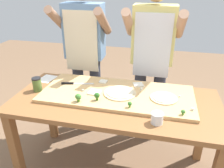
{
  "coord_description": "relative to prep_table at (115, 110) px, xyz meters",
  "views": [
    {
      "loc": [
        0.33,
        -1.55,
        1.69
      ],
      "look_at": [
        -0.04,
        0.07,
        0.87
      ],
      "focal_mm": 35.81,
      "sensor_mm": 36.0,
      "label": 1
    }
  ],
  "objects": [
    {
      "name": "recipe_note",
      "position": [
        -0.74,
        0.25,
        0.1
      ],
      "size": [
        0.16,
        0.19,
        0.0
      ],
      "primitive_type": "cube",
      "rotation": [
        0.0,
        0.0,
        -0.12
      ],
      "color": "white",
      "rests_on": "prep_table"
    },
    {
      "name": "pizza_whole_white_garlic",
      "position": [
        0.39,
        0.06,
        0.14
      ],
      "size": [
        0.22,
        0.22,
        0.02
      ],
      "color": "beige",
      "rests_on": "cutting_board"
    },
    {
      "name": "sauce_jar",
      "position": [
        -0.7,
        0.01,
        0.16
      ],
      "size": [
        0.08,
        0.08,
        0.12
      ],
      "color": "#517033",
      "rests_on": "prep_table"
    },
    {
      "name": "chefs_knife",
      "position": [
        -0.42,
        0.15,
        0.14
      ],
      "size": [
        0.29,
        0.09,
        0.02
      ],
      "color": "#B7BABF",
      "rests_on": "cutting_board"
    },
    {
      "name": "flour_cup",
      "position": [
        0.35,
        -0.25,
        0.14
      ],
      "size": [
        0.08,
        0.08,
        0.08
      ],
      "color": "white",
      "rests_on": "prep_table"
    },
    {
      "name": "pizza_slice_far_left",
      "position": [
        -0.17,
        0.25,
        0.14
      ],
      "size": [
        0.07,
        0.07,
        0.01
      ],
      "primitive_type": "cube",
      "rotation": [
        0.0,
        0.0,
        -0.05
      ],
      "color": "silver",
      "rests_on": "cutting_board"
    },
    {
      "name": "cheese_crumble_b",
      "position": [
        -0.29,
        0.04,
        0.14
      ],
      "size": [
        0.02,
        0.02,
        0.02
      ],
      "primitive_type": "cube",
      "rotation": [
        0.0,
        0.0,
        0.48
      ],
      "color": "white",
      "rests_on": "cutting_board"
    },
    {
      "name": "broccoli_floret_front_left",
      "position": [
        -0.13,
        -0.08,
        0.17
      ],
      "size": [
        0.04,
        0.04,
        0.07
      ],
      "color": "#366618",
      "rests_on": "cutting_board"
    },
    {
      "name": "broccoli_floret_front_mid",
      "position": [
        0.14,
        -0.13,
        0.16
      ],
      "size": [
        0.03,
        0.03,
        0.05
      ],
      "color": "#3F7220",
      "rests_on": "cutting_board"
    },
    {
      "name": "pizza_slice_far_right",
      "position": [
        -0.18,
        0.03,
        0.14
      ],
      "size": [
        0.1,
        0.1,
        0.01
      ],
      "primitive_type": "cube",
      "rotation": [
        0.0,
        0.0,
        -0.12
      ],
      "color": "silver",
      "rests_on": "cutting_board"
    },
    {
      "name": "pizza_whole_cheese_artichoke",
      "position": [
        0.03,
        0.07,
        0.14
      ],
      "size": [
        0.27,
        0.27,
        0.02
      ],
      "color": "beige",
      "rests_on": "cutting_board"
    },
    {
      "name": "cheese_crumble_d",
      "position": [
        0.2,
        0.17,
        0.14
      ],
      "size": [
        0.03,
        0.03,
        0.02
      ],
      "primitive_type": "cube",
      "rotation": [
        0.0,
        0.0,
        0.87
      ],
      "color": "silver",
      "rests_on": "cutting_board"
    },
    {
      "name": "prep_table",
      "position": [
        0.0,
        0.0,
        0.0
      ],
      "size": [
        1.7,
        0.77,
        0.77
      ],
      "color": "brown",
      "rests_on": "ground"
    },
    {
      "name": "cheese_crumble_c",
      "position": [
        0.6,
        -0.07,
        0.14
      ],
      "size": [
        0.03,
        0.03,
        0.02
      ],
      "primitive_type": "cube",
      "rotation": [
        0.0,
        0.0,
        1.11
      ],
      "color": "silver",
      "rests_on": "cutting_board"
    },
    {
      "name": "cutting_board",
      "position": [
        0.0,
        0.08,
        0.12
      ],
      "size": [
        1.27,
        0.55,
        0.03
      ],
      "primitive_type": "cube",
      "color": "tan",
      "rests_on": "prep_table"
    },
    {
      "name": "cook_right",
      "position": [
        0.24,
        0.59,
        0.33
      ],
      "size": [
        0.54,
        0.39,
        1.67
      ],
      "color": "#333847",
      "rests_on": "ground"
    },
    {
      "name": "pizza_slice_near_right",
      "position": [
        0.16,
        0.26,
        0.14
      ],
      "size": [
        0.11,
        0.11,
        0.01
      ],
      "primitive_type": "cube",
      "rotation": [
        0.0,
        0.0,
        0.35
      ],
      "color": "silver",
      "rests_on": "cutting_board"
    },
    {
      "name": "broccoli_floret_back_left",
      "position": [
        -0.26,
        -0.14,
        0.17
      ],
      "size": [
        0.05,
        0.05,
        0.07
      ],
      "color": "#487A23",
      "rests_on": "cutting_board"
    },
    {
      "name": "broccoli_floret_back_right",
      "position": [
        0.52,
        -0.14,
        0.15
      ],
      "size": [
        0.03,
        0.03,
        0.04
      ],
      "color": "#487A23",
      "rests_on": "cutting_board"
    },
    {
      "name": "ground_plane",
      "position": [
        0.0,
        0.0,
        -0.66
      ],
      "size": [
        8.0,
        8.0,
        0.0
      ],
      "primitive_type": "plane",
      "color": "brown"
    },
    {
      "name": "cook_left",
      "position": [
        -0.45,
        0.59,
        0.33
      ],
      "size": [
        0.54,
        0.39,
        1.67
      ],
      "color": "#333847",
      "rests_on": "ground"
    },
    {
      "name": "cheese_crumble_a",
      "position": [
        0.51,
        0.12,
        0.14
      ],
      "size": [
        0.02,
        0.02,
        0.01
      ],
      "primitive_type": "cube",
      "rotation": [
        0.0,
        0.0,
        0.97
      ],
      "color": "silver",
      "rests_on": "cutting_board"
    }
  ]
}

